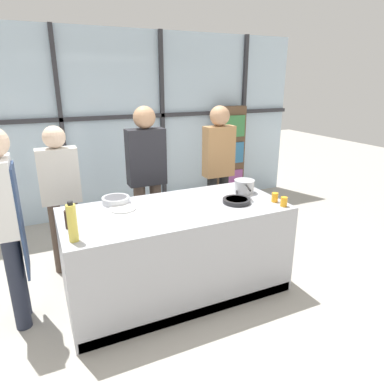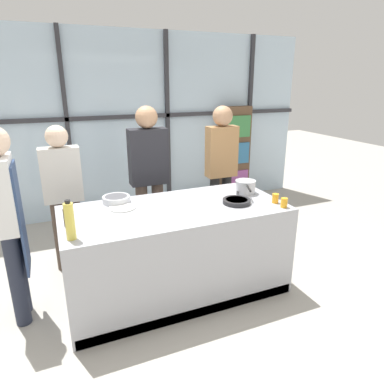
{
  "view_description": "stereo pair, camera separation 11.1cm",
  "coord_description": "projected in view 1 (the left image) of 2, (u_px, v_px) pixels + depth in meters",
  "views": [
    {
      "loc": [
        -1.15,
        -2.86,
        2.09
      ],
      "look_at": [
        0.22,
        0.1,
        1.01
      ],
      "focal_mm": 32.0,
      "sensor_mm": 36.0,
      "label": 1
    },
    {
      "loc": [
        -1.05,
        -2.9,
        2.09
      ],
      "look_at": [
        0.22,
        0.1,
        1.01
      ],
      "focal_mm": 32.0,
      "sensor_mm": 36.0,
      "label": 2
    }
  ],
  "objects": [
    {
      "name": "back_window_wall",
      "position": [
        115.0,
        126.0,
        5.26
      ],
      "size": [
        6.4,
        0.1,
        2.8
      ],
      "color": "silver",
      "rests_on": "ground_plane"
    },
    {
      "name": "saucepan",
      "position": [
        244.0,
        186.0,
        3.71
      ],
      "size": [
        0.23,
        0.39,
        0.14
      ],
      "color": "silver",
      "rests_on": "demo_island"
    },
    {
      "name": "demo_island",
      "position": [
        177.0,
        250.0,
        3.43
      ],
      "size": [
        2.14,
        1.0,
        0.91
      ],
      "color": "#A8AAB2",
      "rests_on": "ground_plane"
    },
    {
      "name": "frying_pan",
      "position": [
        237.0,
        200.0,
        3.42
      ],
      "size": [
        0.34,
        0.45,
        0.04
      ],
      "color": "#232326",
      "rests_on": "demo_island"
    },
    {
      "name": "spectator_center_right",
      "position": [
        218.0,
        164.0,
        4.41
      ],
      "size": [
        0.39,
        0.25,
        1.79
      ],
      "rotation": [
        0.0,
        0.0,
        3.14
      ],
      "color": "black",
      "rests_on": "ground_plane"
    },
    {
      "name": "white_plate",
      "position": [
        123.0,
        209.0,
        3.25
      ],
      "size": [
        0.25,
        0.25,
        0.01
      ],
      "primitive_type": "cylinder",
      "color": "white",
      "rests_on": "demo_island"
    },
    {
      "name": "spectator_center_left",
      "position": [
        147.0,
        173.0,
        4.02
      ],
      "size": [
        0.44,
        0.25,
        1.81
      ],
      "rotation": [
        0.0,
        0.0,
        3.14
      ],
      "color": "#47382D",
      "rests_on": "ground_plane"
    },
    {
      "name": "juice_glass_far",
      "position": [
        275.0,
        197.0,
        3.44
      ],
      "size": [
        0.07,
        0.07,
        0.09
      ],
      "primitive_type": "cylinder",
      "color": "orange",
      "rests_on": "demo_island"
    },
    {
      "name": "pepper_grinder",
      "position": [
        68.0,
        219.0,
        2.82
      ],
      "size": [
        0.06,
        0.06,
        0.19
      ],
      "color": "#332319",
      "rests_on": "demo_island"
    },
    {
      "name": "chef",
      "position": [
        7.0,
        217.0,
        2.81
      ],
      "size": [
        0.25,
        0.41,
        1.75
      ],
      "rotation": [
        0.0,
        0.0,
        -1.57
      ],
      "color": "#232838",
      "rests_on": "ground_plane"
    },
    {
      "name": "bookshelf",
      "position": [
        230.0,
        154.0,
        6.07
      ],
      "size": [
        0.52,
        0.19,
        1.65
      ],
      "color": "brown",
      "rests_on": "ground_plane"
    },
    {
      "name": "oil_bottle",
      "position": [
        72.0,
        223.0,
        2.57
      ],
      "size": [
        0.07,
        0.07,
        0.32
      ],
      "color": "#E0CC4C",
      "rests_on": "demo_island"
    },
    {
      "name": "juice_glass_near",
      "position": [
        284.0,
        202.0,
        3.32
      ],
      "size": [
        0.07,
        0.07,
        0.09
      ],
      "primitive_type": "cylinder",
      "color": "orange",
      "rests_on": "demo_island"
    },
    {
      "name": "mixing_bowl",
      "position": [
        116.0,
        200.0,
        3.41
      ],
      "size": [
        0.27,
        0.27,
        0.06
      ],
      "color": "silver",
      "rests_on": "demo_island"
    },
    {
      "name": "spectator_far_left",
      "position": [
        61.0,
        192.0,
        3.67
      ],
      "size": [
        0.41,
        0.23,
        1.64
      ],
      "rotation": [
        0.0,
        0.0,
        3.14
      ],
      "color": "#47382D",
      "rests_on": "ground_plane"
    },
    {
      "name": "ground_plane",
      "position": [
        177.0,
        289.0,
        3.58
      ],
      "size": [
        18.0,
        18.0,
        0.0
      ],
      "primitive_type": "plane",
      "color": "#ADA89E"
    }
  ]
}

